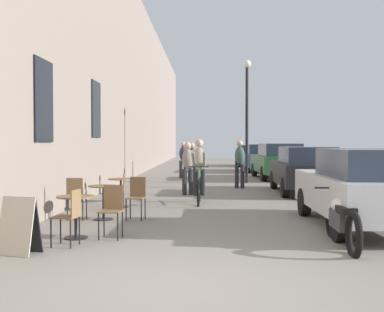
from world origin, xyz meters
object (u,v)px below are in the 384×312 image
(pedestrian_far, at_px, (192,160))
(street_lamp, at_px, (247,105))
(parked_car_fifth, at_px, (249,155))
(cafe_chair_near_toward_street, at_px, (70,213))
(pedestrian_near, at_px, (188,165))
(cafe_chair_mid_toward_street, at_px, (137,195))
(pedestrian_mid, at_px, (240,161))
(cafe_table_near, at_px, (76,208))
(cafe_table_far, at_px, (121,186))
(parked_car_nearest, at_px, (363,187))
(sandwich_board_sign, at_px, (20,225))
(pedestrian_furthest, at_px, (183,158))
(cafe_chair_near_toward_wall, at_px, (112,207))
(cafe_chair_mid_toward_wall, at_px, (76,195))
(cyclist_on_bicycle, at_px, (199,173))
(parked_motorcycle, at_px, (342,220))
(parked_car_fourth, at_px, (260,158))
(cafe_table_mid, at_px, (103,195))
(cafe_chair_far_toward_street, at_px, (120,189))
(parked_car_third, at_px, (278,161))

(pedestrian_far, bearing_deg, street_lamp, -2.36)
(parked_car_fifth, bearing_deg, cafe_chair_near_toward_street, -101.19)
(pedestrian_near, height_order, pedestrian_far, pedestrian_near)
(cafe_chair_mid_toward_street, relative_size, pedestrian_near, 0.54)
(pedestrian_mid, height_order, parked_car_fifth, pedestrian_mid)
(cafe_table_near, distance_m, street_lamp, 12.21)
(cafe_table_far, bearing_deg, parked_car_nearest, -28.93)
(sandwich_board_sign, relative_size, pedestrian_furthest, 0.51)
(cafe_chair_near_toward_wall, relative_size, cafe_chair_mid_toward_street, 1.00)
(cafe_chair_mid_toward_wall, distance_m, cyclist_on_bicycle, 3.88)
(cyclist_on_bicycle, xyz_separation_m, parked_motorcycle, (2.33, -5.27, -0.41))
(cafe_chair_mid_toward_wall, relative_size, pedestrian_near, 0.54)
(cafe_chair_mid_toward_wall, distance_m, sandwich_board_sign, 3.05)
(cyclist_on_bicycle, bearing_deg, parked_car_fourth, 77.16)
(cafe_table_mid, relative_size, parked_car_fifth, 0.18)
(pedestrian_mid, distance_m, parked_car_fifth, 16.05)
(cafe_table_far, bearing_deg, pedestrian_far, 78.09)
(cyclist_on_bicycle, xyz_separation_m, parked_car_nearest, (3.16, -3.70, -0.03))
(cafe_chair_near_toward_wall, bearing_deg, parked_motorcycle, -7.87)
(pedestrian_near, height_order, parked_car_fourth, pedestrian_near)
(parked_car_fourth, height_order, parked_motorcycle, parked_car_fourth)
(parked_motorcycle, bearing_deg, cafe_table_near, 174.20)
(cafe_chair_near_toward_street, distance_m, pedestrian_far, 12.12)
(pedestrian_mid, bearing_deg, sandwich_board_sign, -110.92)
(cafe_table_near, height_order, cafe_chair_mid_toward_wall, cafe_chair_mid_toward_wall)
(cafe_chair_near_toward_street, distance_m, sandwich_board_sign, 0.80)
(cafe_chair_near_toward_wall, distance_m, cafe_chair_mid_toward_wall, 2.14)
(street_lamp, bearing_deg, pedestrian_furthest, 137.59)
(cafe_chair_mid_toward_wall, xyz_separation_m, street_lamp, (4.34, 9.40, 2.59))
(cyclist_on_bicycle, relative_size, parked_car_nearest, 0.42)
(cyclist_on_bicycle, bearing_deg, cafe_table_near, -112.71)
(cyclist_on_bicycle, bearing_deg, pedestrian_near, 100.87)
(cafe_chair_far_toward_street, xyz_separation_m, pedestrian_near, (1.49, 3.46, 0.40))
(cafe_chair_far_toward_street, bearing_deg, cafe_table_near, -92.46)
(cafe_chair_far_toward_street, relative_size, parked_motorcycle, 0.41)
(sandwich_board_sign, xyz_separation_m, parked_car_third, (5.89, 14.55, 0.40))
(cafe_chair_far_toward_street, height_order, pedestrian_mid, pedestrian_mid)
(cafe_table_mid, height_order, parked_car_nearest, parked_car_nearest)
(cafe_table_mid, height_order, parked_motorcycle, parked_motorcycle)
(pedestrian_furthest, xyz_separation_m, parked_car_fifth, (3.98, 11.28, -0.18))
(cafe_table_mid, relative_size, pedestrian_far, 0.45)
(parked_car_fifth, bearing_deg, cafe_table_mid, -102.46)
(cafe_chair_near_toward_street, bearing_deg, cafe_chair_near_toward_wall, 52.96)
(parked_motorcycle, bearing_deg, pedestrian_mid, 95.75)
(cafe_chair_mid_toward_wall, xyz_separation_m, cafe_table_far, (0.58, 2.05, 0.00))
(cafe_chair_mid_toward_street, height_order, parked_car_fourth, parked_car_fourth)
(pedestrian_near, bearing_deg, cafe_table_far, -118.74)
(street_lamp, height_order, parked_car_fifth, street_lamp)
(cafe_table_near, bearing_deg, cafe_chair_mid_toward_street, 70.17)
(cafe_chair_near_toward_wall, bearing_deg, parked_car_fifth, 79.67)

